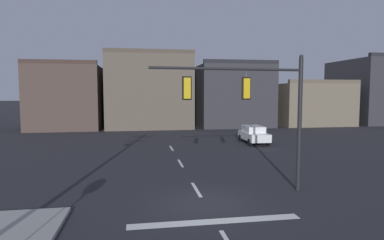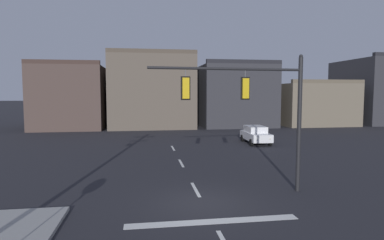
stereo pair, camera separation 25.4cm
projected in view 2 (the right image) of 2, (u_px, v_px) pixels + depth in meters
name	position (u px, v px, depth m)	size (l,w,h in m)	color
ground_plane	(203.00, 203.00, 13.81)	(400.00, 400.00, 0.00)	#232328
stop_bar_paint	(213.00, 221.00, 11.84)	(6.40, 0.50, 0.01)	silver
lane_centreline	(196.00, 189.00, 15.78)	(0.16, 26.40, 0.01)	silver
signal_mast_near_side	(257.00, 102.00, 14.77)	(7.18, 0.59, 6.46)	black
car_lot_nearside	(256.00, 134.00, 30.21)	(2.02, 4.50, 1.61)	silver
building_row	(249.00, 95.00, 47.95)	(58.20, 13.18, 10.26)	#473833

